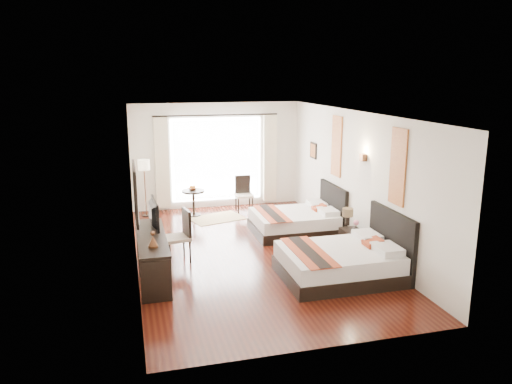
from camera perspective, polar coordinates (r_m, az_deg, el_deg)
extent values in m
cube|color=#330E09|center=(10.18, -0.57, -6.95)|extent=(4.50, 7.50, 0.01)
cube|color=white|center=(9.57, -0.61, 8.94)|extent=(4.50, 7.50, 0.02)
cube|color=silver|center=(10.54, 11.33, 1.45)|extent=(0.01, 7.50, 2.80)
cube|color=silver|center=(9.49, -13.84, 0.02)|extent=(0.01, 7.50, 2.80)
cube|color=silver|center=(13.38, -4.54, 4.17)|extent=(4.50, 0.01, 2.80)
cube|color=silver|center=(6.35, 7.77, -6.35)|extent=(4.50, 0.01, 2.80)
cube|color=white|center=(13.38, -4.52, 3.73)|extent=(2.40, 0.02, 2.20)
cube|color=white|center=(13.32, -4.47, 3.69)|extent=(2.30, 0.02, 2.10)
cube|color=beige|center=(13.11, -10.70, 3.25)|extent=(0.35, 0.14, 2.35)
cube|color=beige|center=(13.61, 1.58, 3.85)|extent=(0.35, 0.14, 2.35)
cube|color=maroon|center=(9.02, 15.92, 2.77)|extent=(0.03, 0.50, 1.35)
cube|color=maroon|center=(11.33, 9.19, 5.18)|extent=(0.03, 0.50, 1.35)
cube|color=#4F2F1C|center=(10.08, 12.15, 3.88)|extent=(0.10, 0.14, 0.14)
cube|color=black|center=(8.75, -13.63, -0.08)|extent=(0.04, 1.25, 0.95)
cube|color=white|center=(8.75, -13.46, -0.07)|extent=(0.01, 1.12, 0.82)
cube|color=black|center=(9.05, 9.31, -8.93)|extent=(1.98, 1.55, 0.24)
cube|color=silver|center=(8.96, 9.37, -7.36)|extent=(1.92, 1.51, 0.29)
cube|color=black|center=(9.35, 15.22, -5.52)|extent=(0.08, 1.55, 1.16)
cube|color=maroon|center=(8.70, 6.04, -6.80)|extent=(0.53, 1.61, 0.02)
cube|color=black|center=(11.38, 4.31, -4.15)|extent=(1.83, 1.42, 0.22)
cube|color=silver|center=(11.31, 4.33, -2.97)|extent=(1.77, 1.38, 0.27)
cube|color=black|center=(11.60, 8.80, -1.76)|extent=(0.08, 1.42, 1.07)
cube|color=maroon|center=(11.12, 1.84, -2.46)|extent=(0.49, 1.48, 0.02)
cube|color=black|center=(10.41, 10.83, -5.40)|extent=(0.37, 0.46, 0.44)
cylinder|color=black|center=(10.42, 10.41, -3.23)|extent=(0.09, 0.09, 0.19)
cylinder|color=#433420|center=(10.37, 10.45, -2.30)|extent=(0.22, 0.22, 0.17)
imported|color=black|center=(10.20, 11.37, -3.79)|extent=(0.15, 0.15, 0.13)
cube|color=black|center=(9.09, -11.76, -7.20)|extent=(0.50, 2.20, 0.76)
imported|color=black|center=(9.42, -12.02, -2.44)|extent=(0.16, 0.90, 0.51)
cube|color=tan|center=(9.69, -9.06, -5.22)|extent=(0.55, 0.55, 0.06)
cube|color=black|center=(9.66, -7.93, -3.48)|extent=(0.13, 0.44, 0.52)
cylinder|color=black|center=(13.00, -12.40, -2.64)|extent=(0.22, 0.22, 0.03)
cylinder|color=#4F2F1C|center=(12.85, -12.54, 0.04)|extent=(0.03, 0.03, 1.23)
cylinder|color=beige|center=(12.71, -12.69, 3.05)|extent=(0.29, 0.29, 0.26)
cylinder|color=black|center=(12.74, -7.14, -1.26)|extent=(0.58, 0.58, 0.67)
imported|color=#4B2C1A|center=(12.69, -7.26, 0.34)|extent=(0.27, 0.27, 0.05)
cube|color=tan|center=(13.00, -1.37, -0.41)|extent=(0.45, 0.45, 0.06)
cube|color=black|center=(13.13, -1.54, 0.89)|extent=(0.41, 0.06, 0.48)
cube|color=#A18560|center=(12.54, -4.49, -2.99)|extent=(1.48, 1.20, 0.01)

